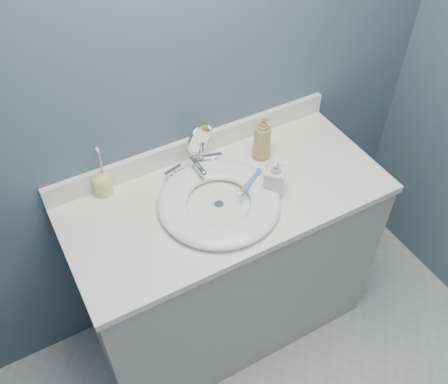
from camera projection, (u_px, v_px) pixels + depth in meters
back_wall at (190, 86)px, 1.80m from camera, size 2.20×0.02×2.40m
vanity_cabinet at (227, 267)px, 2.19m from camera, size 1.20×0.55×0.85m
countertop at (227, 198)px, 1.87m from camera, size 1.22×0.57×0.03m
backsplash at (195, 146)px, 1.99m from camera, size 1.22×0.02×0.09m
basin at (219, 202)px, 1.81m from camera, size 0.45×0.45×0.04m
drain at (219, 205)px, 1.82m from camera, size 0.04×0.04×0.01m
faucet at (195, 168)px, 1.92m from camera, size 0.25×0.13×0.07m
makeup_mirror at (200, 144)px, 1.90m from camera, size 0.13×0.08×0.20m
soap_bottle_amber at (262, 137)px, 1.94m from camera, size 0.11×0.11×0.20m
soap_bottle_clear at (275, 176)px, 1.82m from camera, size 0.10×0.10×0.16m
toothbrush_holder at (102, 183)px, 1.84m from camera, size 0.07×0.07×0.21m
toothbrush_lying at (250, 183)px, 1.84m from camera, size 0.16×0.10×0.02m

